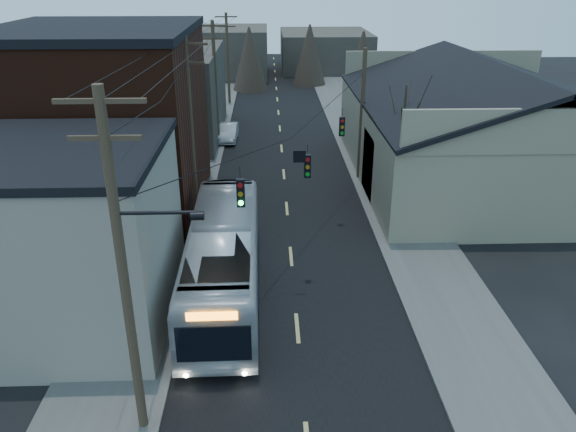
{
  "coord_description": "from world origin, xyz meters",
  "views": [
    {
      "loc": [
        -1.03,
        -10.35,
        12.97
      ],
      "look_at": [
        -0.21,
        12.15,
        3.0
      ],
      "focal_mm": 35.0,
      "sensor_mm": 36.0,
      "label": 1
    }
  ],
  "objects": [
    {
      "name": "parked_car",
      "position": [
        -4.3,
        34.46,
        0.68
      ],
      "size": [
        1.55,
        4.15,
        1.35
      ],
      "primitive_type": "imported",
      "rotation": [
        0.0,
        0.0,
        -0.03
      ],
      "color": "#AEB1B6",
      "rests_on": "ground"
    },
    {
      "name": "bare_tree",
      "position": [
        6.5,
        20.0,
        3.6
      ],
      "size": [
        0.4,
        0.4,
        7.2
      ],
      "primitive_type": "cone",
      "color": "black",
      "rests_on": "ground"
    },
    {
      "name": "building_far_left",
      "position": [
        -6.0,
        65.0,
        3.0
      ],
      "size": [
        10.0,
        12.0,
        6.0
      ],
      "primitive_type": "cube",
      "color": "#38332D",
      "rests_on": "ground"
    },
    {
      "name": "building_far_right",
      "position": [
        7.0,
        70.0,
        2.5
      ],
      "size": [
        12.0,
        14.0,
        5.0
      ],
      "primitive_type": "cube",
      "color": "#38332D",
      "rests_on": "ground"
    },
    {
      "name": "building_brick",
      "position": [
        -10.0,
        20.0,
        5.0
      ],
      "size": [
        10.0,
        12.0,
        10.0
      ],
      "primitive_type": "cube",
      "color": "#33150B",
      "rests_on": "ground"
    },
    {
      "name": "road_surface",
      "position": [
        0.0,
        30.0,
        0.01
      ],
      "size": [
        9.0,
        110.0,
        0.02
      ],
      "primitive_type": "cube",
      "color": "black",
      "rests_on": "ground"
    },
    {
      "name": "sidewalk_left",
      "position": [
        -6.5,
        30.0,
        0.06
      ],
      "size": [
        4.0,
        110.0,
        0.12
      ],
      "primitive_type": "cube",
      "color": "#474744",
      "rests_on": "ground"
    },
    {
      "name": "warehouse",
      "position": [
        13.0,
        25.0,
        2.7
      ],
      "size": [
        16.16,
        20.6,
        7.73
      ],
      "color": "#7D755B",
      "rests_on": "ground"
    },
    {
      "name": "utility_lines",
      "position": [
        -3.11,
        24.14,
        4.95
      ],
      "size": [
        11.24,
        45.28,
        10.5
      ],
      "color": "#382B1E",
      "rests_on": "ground"
    },
    {
      "name": "building_clapboard",
      "position": [
        -9.0,
        9.0,
        3.5
      ],
      "size": [
        8.0,
        8.0,
        7.0
      ],
      "primitive_type": "cube",
      "color": "gray",
      "rests_on": "ground"
    },
    {
      "name": "bus",
      "position": [
        -3.0,
        10.76,
        1.7
      ],
      "size": [
        3.03,
        12.24,
        3.4
      ],
      "primitive_type": "imported",
      "rotation": [
        0.0,
        0.0,
        3.16
      ],
      "color": "#ABB1B7",
      "rests_on": "ground"
    },
    {
      "name": "building_left_far",
      "position": [
        -9.5,
        36.0,
        3.5
      ],
      "size": [
        9.0,
        14.0,
        7.0
      ],
      "primitive_type": "cube",
      "color": "#38332D",
      "rests_on": "ground"
    },
    {
      "name": "sidewalk_right",
      "position": [
        6.5,
        30.0,
        0.06
      ],
      "size": [
        4.0,
        110.0,
        0.12
      ],
      "primitive_type": "cube",
      "color": "#474744",
      "rests_on": "ground"
    }
  ]
}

